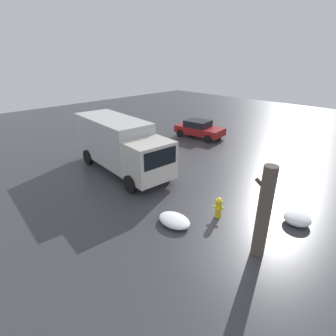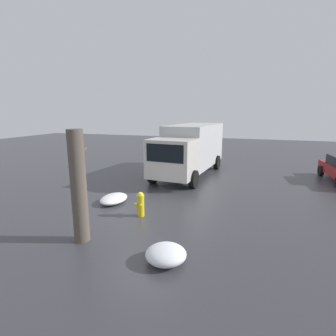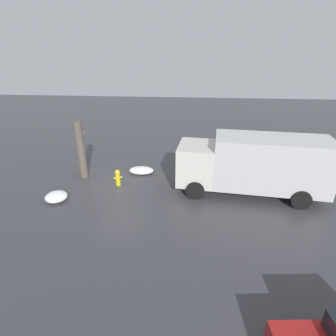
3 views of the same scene
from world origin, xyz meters
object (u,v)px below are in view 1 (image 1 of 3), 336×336
object	(u,v)px
fire_hydrant	(219,207)
delivery_truck	(120,143)
parked_car	(199,129)
tree_trunk	(264,212)

from	to	relation	value
fire_hydrant	delivery_truck	size ratio (longest dim) A/B	0.12
delivery_truck	parked_car	world-z (taller)	delivery_truck
fire_hydrant	tree_trunk	distance (m)	2.68
tree_trunk	parked_car	world-z (taller)	tree_trunk
fire_hydrant	delivery_truck	distance (m)	7.06
delivery_truck	parked_car	distance (m)	8.60
delivery_truck	tree_trunk	bearing A→B (deg)	89.07
fire_hydrant	parked_car	size ratio (longest dim) A/B	0.22
tree_trunk	parked_car	xyz separation A→B (m)	(10.10, -9.52, -0.94)
fire_hydrant	tree_trunk	bearing A→B (deg)	43.06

